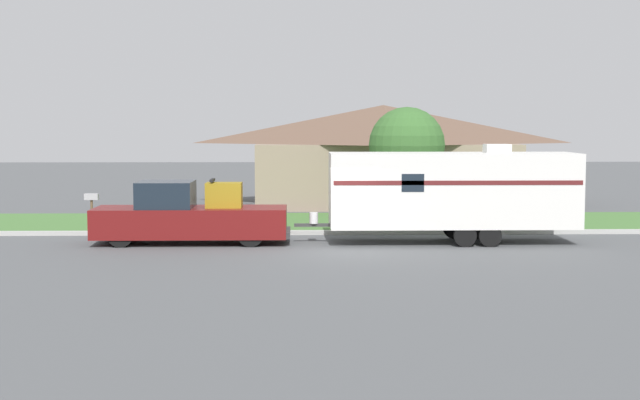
{
  "coord_description": "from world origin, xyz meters",
  "views": [
    {
      "loc": [
        -1.2,
        -27.03,
        3.91
      ],
      "look_at": [
        -0.5,
        1.56,
        1.4
      ],
      "focal_mm": 50.0,
      "sensor_mm": 36.0,
      "label": 1
    }
  ],
  "objects": [
    {
      "name": "mailbox",
      "position": [
        -8.51,
        4.43,
        1.07
      ],
      "size": [
        0.48,
        0.2,
        1.39
      ],
      "color": "brown",
      "rests_on": "ground_plane"
    },
    {
      "name": "house_across_street",
      "position": [
        2.83,
        15.2,
        2.44
      ],
      "size": [
        12.79,
        7.74,
        4.71
      ],
      "color": "gray",
      "rests_on": "ground_plane"
    },
    {
      "name": "ground_plane",
      "position": [
        0.0,
        0.0,
        0.0
      ],
      "size": [
        120.0,
        120.0,
        0.0
      ],
      "primitive_type": "plane",
      "color": "#515456"
    },
    {
      "name": "tree_in_yard",
      "position": [
        2.97,
        7.08,
        3.02
      ],
      "size": [
        2.93,
        2.93,
        4.49
      ],
      "color": "brown",
      "rests_on": "ground_plane"
    },
    {
      "name": "travel_trailer",
      "position": [
        3.79,
        1.56,
        1.72
      ],
      "size": [
        9.1,
        2.25,
        3.2
      ],
      "color": "black",
      "rests_on": "ground_plane"
    },
    {
      "name": "lawn_strip",
      "position": [
        0.0,
        7.4,
        0.01
      ],
      "size": [
        80.0,
        7.0,
        0.03
      ],
      "color": "#477538",
      "rests_on": "ground_plane"
    },
    {
      "name": "pickup_truck",
      "position": [
        -4.75,
        1.56,
        0.88
      ],
      "size": [
        6.28,
        1.96,
        2.09
      ],
      "color": "black",
      "rests_on": "ground_plane"
    },
    {
      "name": "curb_strip",
      "position": [
        0.0,
        3.75,
        0.07
      ],
      "size": [
        80.0,
        0.3,
        0.14
      ],
      "color": "#ADADA8",
      "rests_on": "ground_plane"
    }
  ]
}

